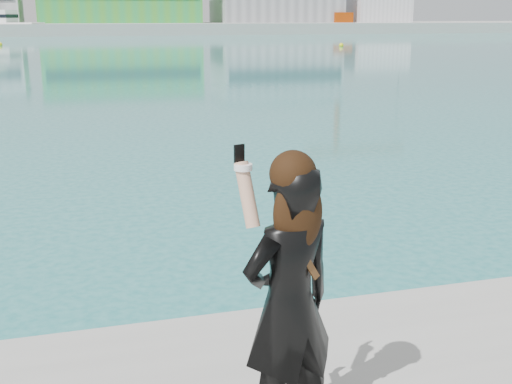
# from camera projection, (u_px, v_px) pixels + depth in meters

# --- Properties ---
(far_quay) EXTENTS (320.00, 40.00, 2.00)m
(far_quay) POSITION_uv_depth(u_px,v_px,m) (78.00, 28.00, 125.30)
(far_quay) COLOR #9E9E99
(far_quay) RESTS_ON ground
(ancillary_shed) EXTENTS (12.00, 10.00, 6.00)m
(ancillary_shed) POSITION_uv_depth(u_px,v_px,m) (377.00, 8.00, 136.80)
(ancillary_shed) COLOR silver
(ancillary_shed) RESTS_ON far_quay
(buoy_near) EXTENTS (0.50, 0.50, 0.50)m
(buoy_near) POSITION_uv_depth(u_px,v_px,m) (341.00, 47.00, 71.03)
(buoy_near) COLOR yellow
(buoy_near) RESTS_ON ground
(buoy_far) EXTENTS (0.50, 0.50, 0.50)m
(buoy_far) POSITION_uv_depth(u_px,v_px,m) (0.00, 46.00, 73.11)
(buoy_far) COLOR yellow
(buoy_far) RESTS_ON ground
(woman) EXTENTS (0.71, 0.57, 1.80)m
(woman) POSITION_uv_depth(u_px,v_px,m) (289.00, 297.00, 3.70)
(woman) COLOR black
(woman) RESTS_ON near_quay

